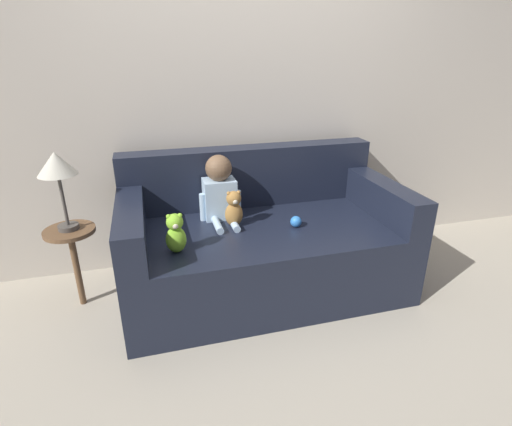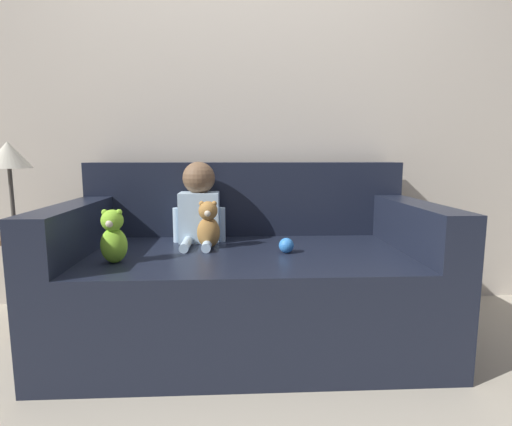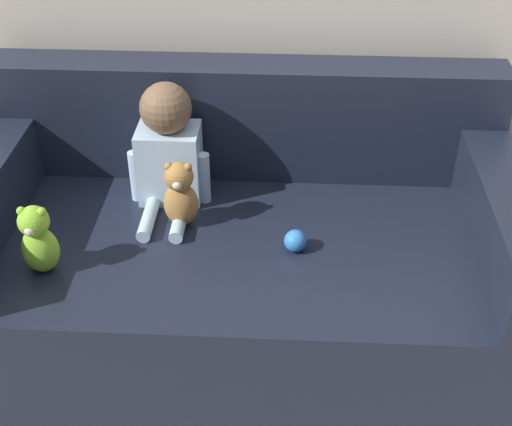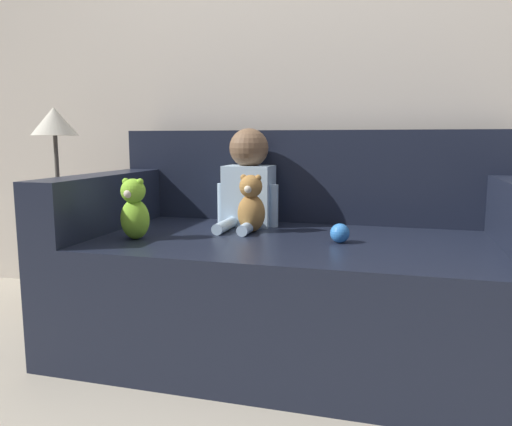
{
  "view_description": "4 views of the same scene",
  "coord_description": "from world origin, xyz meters",
  "px_view_note": "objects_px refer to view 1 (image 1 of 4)",
  "views": [
    {
      "loc": [
        -0.7,
        -2.29,
        1.55
      ],
      "look_at": [
        -0.07,
        -0.03,
        0.58
      ],
      "focal_mm": 28.0,
      "sensor_mm": 36.0,
      "label": 1
    },
    {
      "loc": [
        -0.05,
        -1.96,
        0.94
      ],
      "look_at": [
        0.04,
        -0.08,
        0.67
      ],
      "focal_mm": 28.0,
      "sensor_mm": 36.0,
      "label": 2
    },
    {
      "loc": [
        0.16,
        -1.9,
        1.88
      ],
      "look_at": [
        0.06,
        -0.11,
        0.63
      ],
      "focal_mm": 50.0,
      "sensor_mm": 36.0,
      "label": 3
    },
    {
      "loc": [
        0.37,
        -1.94,
        0.86
      ],
      "look_at": [
        -0.14,
        -0.08,
        0.57
      ],
      "focal_mm": 35.0,
      "sensor_mm": 36.0,
      "label": 4
    }
  ],
  "objects_px": {
    "person_baby": "(220,190)",
    "teddy_bear_brown": "(234,209)",
    "couch": "(262,242)",
    "side_table": "(62,192)",
    "toy_ball": "(296,222)",
    "plush_toy_side": "(176,233)"
  },
  "relations": [
    {
      "from": "couch",
      "to": "side_table",
      "type": "height_order",
      "value": "side_table"
    },
    {
      "from": "teddy_bear_brown",
      "to": "couch",
      "type": "bearing_deg",
      "value": 5.4
    },
    {
      "from": "plush_toy_side",
      "to": "toy_ball",
      "type": "distance_m",
      "value": 0.79
    },
    {
      "from": "plush_toy_side",
      "to": "toy_ball",
      "type": "relative_size",
      "value": 3.26
    },
    {
      "from": "couch",
      "to": "side_table",
      "type": "relative_size",
      "value": 1.8
    },
    {
      "from": "person_baby",
      "to": "teddy_bear_brown",
      "type": "bearing_deg",
      "value": -69.71
    },
    {
      "from": "teddy_bear_brown",
      "to": "side_table",
      "type": "xyz_separation_m",
      "value": [
        -1.0,
        0.09,
        0.18
      ]
    },
    {
      "from": "person_baby",
      "to": "plush_toy_side",
      "type": "distance_m",
      "value": 0.55
    },
    {
      "from": "teddy_bear_brown",
      "to": "side_table",
      "type": "bearing_deg",
      "value": 174.69
    },
    {
      "from": "side_table",
      "to": "couch",
      "type": "bearing_deg",
      "value": -3.57
    },
    {
      "from": "person_baby",
      "to": "toy_ball",
      "type": "height_order",
      "value": "person_baby"
    },
    {
      "from": "person_baby",
      "to": "toy_ball",
      "type": "relative_size",
      "value": 5.93
    },
    {
      "from": "couch",
      "to": "plush_toy_side",
      "type": "height_order",
      "value": "couch"
    },
    {
      "from": "person_baby",
      "to": "plush_toy_side",
      "type": "relative_size",
      "value": 1.82
    },
    {
      "from": "side_table",
      "to": "toy_ball",
      "type": "bearing_deg",
      "value": -8.85
    },
    {
      "from": "teddy_bear_brown",
      "to": "side_table",
      "type": "distance_m",
      "value": 1.02
    },
    {
      "from": "couch",
      "to": "teddy_bear_brown",
      "type": "xyz_separation_m",
      "value": [
        -0.2,
        -0.02,
        0.27
      ]
    },
    {
      "from": "person_baby",
      "to": "teddy_bear_brown",
      "type": "distance_m",
      "value": 0.19
    },
    {
      "from": "couch",
      "to": "person_baby",
      "type": "xyz_separation_m",
      "value": [
        -0.25,
        0.14,
        0.35
      ]
    },
    {
      "from": "couch",
      "to": "person_baby",
      "type": "height_order",
      "value": "person_baby"
    },
    {
      "from": "toy_ball",
      "to": "couch",
      "type": "bearing_deg",
      "value": 142.98
    },
    {
      "from": "teddy_bear_brown",
      "to": "toy_ball",
      "type": "bearing_deg",
      "value": -17.77
    }
  ]
}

